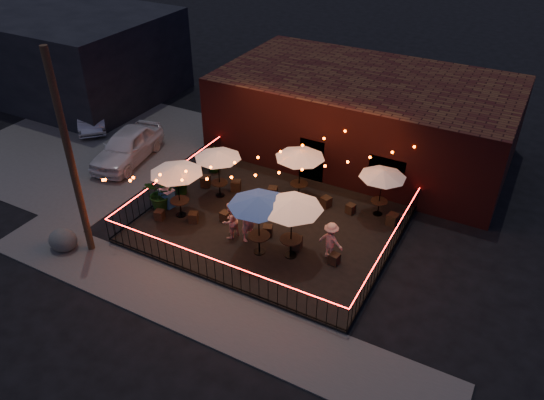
{
  "coord_description": "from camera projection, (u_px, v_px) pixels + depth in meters",
  "views": [
    {
      "loc": [
        8.52,
        -13.48,
        12.99
      ],
      "look_at": [
        0.19,
        1.87,
        1.46
      ],
      "focal_mm": 35.0,
      "sensor_mm": 36.0,
      "label": 1
    }
  ],
  "objects": [
    {
      "name": "patron_b",
      "position": [
        230.0,
        220.0,
        20.67
      ],
      "size": [
        0.78,
        0.9,
        1.58
      ],
      "primitive_type": "imported",
      "rotation": [
        0.0,
        0.0,
        -1.83
      ],
      "color": "#DBA993",
      "rests_on": "patio"
    },
    {
      "name": "patio",
      "position": [
        269.0,
        225.0,
        21.87
      ],
      "size": [
        10.0,
        8.0,
        0.15
      ],
      "primitive_type": "cube",
      "color": "black",
      "rests_on": "ground"
    },
    {
      "name": "potted_shrub_a",
      "position": [
        161.0,
        194.0,
        22.39
      ],
      "size": [
        1.46,
        1.32,
        1.45
      ],
      "primitive_type": "imported",
      "rotation": [
        0.0,
        0.0,
        -0.16
      ],
      "color": "#123E11",
      "rests_on": "patio"
    },
    {
      "name": "fence_right",
      "position": [
        388.0,
        250.0,
        19.55
      ],
      "size": [
        0.04,
        8.0,
        1.04
      ],
      "rotation": [
        0.0,
        0.0,
        1.57
      ],
      "color": "black",
      "rests_on": "patio"
    },
    {
      "name": "bistro_chair_6",
      "position": [
        273.0,
        192.0,
        23.43
      ],
      "size": [
        0.5,
        0.5,
        0.47
      ],
      "primitive_type": "cube",
      "rotation": [
        0.0,
        0.0,
        0.31
      ],
      "color": "black",
      "rests_on": "patio"
    },
    {
      "name": "bistro_chair_0",
      "position": [
        160.0,
        215.0,
        21.99
      ],
      "size": [
        0.43,
        0.43,
        0.42
      ],
      "primitive_type": "cube",
      "rotation": [
        0.0,
        0.0,
        0.23
      ],
      "color": "black",
      "rests_on": "patio"
    },
    {
      "name": "cafe_table_5",
      "position": [
        383.0,
        174.0,
        21.34
      ],
      "size": [
        2.45,
        2.45,
        2.14
      ],
      "rotation": [
        0.0,
        0.0,
        -0.32
      ],
      "color": "black",
      "rests_on": "patio"
    },
    {
      "name": "bistro_chair_2",
      "position": [
        206.0,
        181.0,
        24.17
      ],
      "size": [
        0.54,
        0.54,
        0.49
      ],
      "primitive_type": "cube",
      "rotation": [
        0.0,
        0.0,
        0.4
      ],
      "color": "black",
      "rests_on": "patio"
    },
    {
      "name": "parking_lot",
      "position": [
        90.0,
        143.0,
        28.15
      ],
      "size": [
        11.0,
        12.0,
        0.02
      ],
      "primitive_type": "cube",
      "color": "#4A4844",
      "rests_on": "ground"
    },
    {
      "name": "background_building",
      "position": [
        69.0,
        53.0,
        32.83
      ],
      "size": [
        12.0,
        9.0,
        5.0
      ],
      "primitive_type": "cube",
      "color": "black",
      "rests_on": "ground"
    },
    {
      "name": "fence_front",
      "position": [
        215.0,
        271.0,
        18.61
      ],
      "size": [
        10.0,
        0.04,
        1.04
      ],
      "color": "black",
      "rests_on": "patio"
    },
    {
      "name": "cafe_table_3",
      "position": [
        300.0,
        155.0,
        22.28
      ],
      "size": [
        2.54,
        2.54,
        2.37
      ],
      "rotation": [
        0.0,
        0.0,
        0.2
      ],
      "color": "black",
      "rests_on": "patio"
    },
    {
      "name": "bistro_chair_3",
      "position": [
        236.0,
        186.0,
        23.84
      ],
      "size": [
        0.53,
        0.53,
        0.49
      ],
      "primitive_type": "cube",
      "rotation": [
        0.0,
        0.0,
        3.51
      ],
      "color": "black",
      "rests_on": "patio"
    },
    {
      "name": "bistro_chair_4",
      "position": [
        225.0,
        216.0,
        21.89
      ],
      "size": [
        0.39,
        0.39,
        0.42
      ],
      "primitive_type": "cube",
      "rotation": [
        0.0,
        0.0,
        -0.09
      ],
      "color": "black",
      "rests_on": "patio"
    },
    {
      "name": "potted_shrub_c",
      "position": [
        214.0,
        160.0,
        25.09
      ],
      "size": [
        0.86,
        0.86,
        1.2
      ],
      "primitive_type": "imported",
      "rotation": [
        0.0,
        0.0,
        0.35
      ],
      "color": "#0E390D",
      "rests_on": "patio"
    },
    {
      "name": "cafe_table_2",
      "position": [
        259.0,
        202.0,
        19.02
      ],
      "size": [
        2.81,
        2.81,
        2.53
      ],
      "rotation": [
        0.0,
        0.0,
        -0.26
      ],
      "color": "black",
      "rests_on": "patio"
    },
    {
      "name": "potted_shrub_b",
      "position": [
        181.0,
        179.0,
        23.28
      ],
      "size": [
        1.01,
        0.91,
        1.54
      ],
      "primitive_type": "imported",
      "rotation": [
        0.0,
        0.0,
        -0.31
      ],
      "color": "#1C3C12",
      "rests_on": "patio"
    },
    {
      "name": "cafe_table_1",
      "position": [
        218.0,
        155.0,
        22.48
      ],
      "size": [
        2.6,
        2.6,
        2.25
      ],
      "rotation": [
        0.0,
        0.0,
        0.34
      ],
      "color": "black",
      "rests_on": "patio"
    },
    {
      "name": "ground",
      "position": [
        245.0,
        254.0,
        20.44
      ],
      "size": [
        110.0,
        110.0,
        0.0
      ],
      "primitive_type": "plane",
      "color": "black",
      "rests_on": "ground"
    },
    {
      "name": "bistro_chair_1",
      "position": [
        193.0,
        217.0,
        21.83
      ],
      "size": [
        0.48,
        0.48,
        0.43
      ],
      "primitive_type": "cube",
      "rotation": [
        0.0,
        0.0,
        3.54
      ],
      "color": "black",
      "rests_on": "patio"
    },
    {
      "name": "bistro_chair_5",
      "position": [
        268.0,
        231.0,
        21.07
      ],
      "size": [
        0.47,
        0.47,
        0.43
      ],
      "primitive_type": "cube",
      "rotation": [
        0.0,
        0.0,
        3.5
      ],
      "color": "black",
      "rests_on": "patio"
    },
    {
      "name": "bistro_chair_7",
      "position": [
        326.0,
        202.0,
        22.77
      ],
      "size": [
        0.49,
        0.49,
        0.46
      ],
      "primitive_type": "cube",
      "rotation": [
        0.0,
        0.0,
        2.79
      ],
      "color": "black",
      "rests_on": "patio"
    },
    {
      "name": "bistro_chair_10",
      "position": [
        351.0,
        209.0,
        22.39
      ],
      "size": [
        0.41,
        0.41,
        0.4
      ],
      "primitive_type": "cube",
      "rotation": [
        0.0,
        0.0,
        -0.24
      ],
      "color": "black",
      "rests_on": "patio"
    },
    {
      "name": "sidewalk",
      "position": [
        196.0,
        306.0,
        18.05
      ],
      "size": [
        18.0,
        2.5,
        0.05
      ],
      "primitive_type": "cube",
      "color": "#4A4844",
      "rests_on": "ground"
    },
    {
      "name": "cafe_table_4",
      "position": [
        292.0,
        205.0,
        18.83
      ],
      "size": [
        3.0,
        3.0,
        2.55
      ],
      "rotation": [
        0.0,
        0.0,
        0.37
      ],
      "color": "black",
      "rests_on": "patio"
    },
    {
      "name": "patron_c",
      "position": [
        331.0,
        241.0,
        19.65
      ],
      "size": [
        1.05,
        0.68,
        1.52
      ],
      "primitive_type": "imported",
      "rotation": [
        0.0,
        0.0,
        3.02
      ],
      "color": "tan",
      "rests_on": "patio"
    },
    {
      "name": "car_silver",
      "position": [
        91.0,
        115.0,
        29.58
      ],
      "size": [
        3.85,
        3.84,
        1.33
      ],
      "primitive_type": "imported",
      "rotation": [
        0.0,
        0.0,
        0.79
      ],
      "color": "#96979D",
      "rests_on": "ground"
    },
    {
      "name": "boulder",
      "position": [
        63.0,
        240.0,
        20.5
      ],
      "size": [
        1.15,
        1.02,
        0.79
      ],
      "primitive_type": "ellipsoid",
      "rotation": [
        0.0,
        0.0,
        -0.17
      ],
      "color": "#4D4D48",
      "rests_on": "ground"
    },
    {
      "name": "bistro_chair_11",
      "position": [
        393.0,
        219.0,
        21.65
      ],
      "size": [
        0.49,
        0.49,
        0.5
      ],
      "primitive_type": "cube",
      "rotation": [
        0.0,
        0.0,
        2.97
      ],
      "color": "black",
      "rests_on": "patio"
    },
    {
      "name": "brick_building",
      "position": [
        364.0,
        116.0,
        26.27
      ],
      "size": [
        14.0,
        8.0,
        4.0
      ],
      "color": "#37110F",
      "rests_on": "ground"
    },
    {
      "name": "car_white",
      "position": [
        127.0,
        146.0,
        26.16
      ],
      "size": [
        2.71,
        4.98,
        1.61
      ],
      "primitive_type": "imported",
      "rotation": [
        0.0,
        0.0,
        0.18
      ],
      "color": "silver",
      "rests_on": "ground"
    },
    {
      "name": "utility_pole",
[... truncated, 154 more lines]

